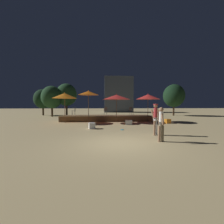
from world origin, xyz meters
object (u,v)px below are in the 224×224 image
at_px(cube_seat_1, 92,126).
at_px(background_tree_1, 43,99).
at_px(bistro_chair_2, 131,110).
at_px(frisbee_disc, 122,130).
at_px(background_tree_3, 66,95).
at_px(cube_seat_0, 129,122).
at_px(patio_umbrella_3, 148,97).
at_px(bistro_chair_1, 74,110).
at_px(cube_seat_2, 168,121).
at_px(background_tree_0, 52,97).
at_px(patio_umbrella_1, 65,96).
at_px(person_1, 161,123).
at_px(person_0, 155,117).
at_px(background_tree_2, 174,96).
at_px(bistro_chair_0, 106,110).
at_px(patio_umbrella_2, 88,93).
at_px(patio_umbrella_0, 116,97).

xyz_separation_m(cube_seat_1, background_tree_1, (-9.18, 14.19, 2.51)).
height_order(bistro_chair_2, frisbee_disc, bistro_chair_2).
distance_m(cube_seat_1, background_tree_3, 13.85).
bearing_deg(cube_seat_0, patio_umbrella_3, 39.10).
xyz_separation_m(bistro_chair_2, frisbee_disc, (-1.70, -5.70, -1.20)).
bearing_deg(background_tree_3, bistro_chair_1, -70.04).
distance_m(cube_seat_2, background_tree_0, 16.65).
distance_m(patio_umbrella_1, background_tree_3, 9.14).
bearing_deg(cube_seat_2, background_tree_1, 144.93).
relative_size(patio_umbrella_1, background_tree_0, 0.66).
bearing_deg(bistro_chair_1, person_1, 28.84).
xyz_separation_m(cube_seat_2, person_0, (-3.10, -5.33, 0.88)).
bearing_deg(cube_seat_2, patio_umbrella_3, 138.09).
bearing_deg(patio_umbrella_1, patio_umbrella_3, 3.21).
bearing_deg(background_tree_0, background_tree_1, 131.39).
bearing_deg(background_tree_2, frisbee_disc, -127.49).
bearing_deg(patio_umbrella_1, cube_seat_2, -5.20).
height_order(cube_seat_2, background_tree_3, background_tree_3).
xyz_separation_m(bistro_chair_0, background_tree_2, (11.22, 6.86, 2.02)).
distance_m(cube_seat_1, background_tree_2, 17.80).
xyz_separation_m(cube_seat_1, person_1, (3.72, -4.15, 0.70)).
distance_m(patio_umbrella_1, background_tree_2, 17.63).
bearing_deg(background_tree_0, bistro_chair_2, -31.13).
height_order(patio_umbrella_3, background_tree_0, background_tree_0).
xyz_separation_m(frisbee_disc, background_tree_2, (10.10, 13.17, 3.22)).
bearing_deg(patio_umbrella_3, person_0, -103.04).
relative_size(background_tree_2, background_tree_3, 1.00).
bearing_deg(frisbee_disc, patio_umbrella_3, 55.55).
height_order(patio_umbrella_3, person_0, patio_umbrella_3).
relative_size(bistro_chair_2, frisbee_disc, 3.80).
bearing_deg(bistro_chair_1, patio_umbrella_2, 39.09).
bearing_deg(cube_seat_1, background_tree_2, 45.33).
distance_m(patio_umbrella_2, bistro_chair_1, 3.17).
bearing_deg(person_0, patio_umbrella_0, -116.27).
bearing_deg(patio_umbrella_0, background_tree_1, 138.39).
distance_m(patio_umbrella_3, background_tree_3, 13.45).
bearing_deg(background_tree_3, person_0, -59.55).
bearing_deg(person_0, cube_seat_2, -161.48).
xyz_separation_m(person_1, bistro_chair_2, (0.21, 9.16, 0.29)).
bearing_deg(background_tree_3, frisbee_disc, -61.71).
distance_m(patio_umbrella_3, frisbee_disc, 6.42).
distance_m(bistro_chair_2, background_tree_2, 11.42).
relative_size(person_0, bistro_chair_1, 2.09).
height_order(bistro_chair_2, background_tree_3, background_tree_3).
height_order(cube_seat_2, background_tree_2, background_tree_2).
bearing_deg(bistro_chair_2, patio_umbrella_2, 61.88).
xyz_separation_m(bistro_chair_0, frisbee_disc, (1.12, -6.31, -1.20)).
bearing_deg(background_tree_2, patio_umbrella_3, -129.16).
distance_m(cube_seat_1, person_0, 4.83).
xyz_separation_m(bistro_chair_2, background_tree_0, (-10.74, 6.49, 1.69)).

